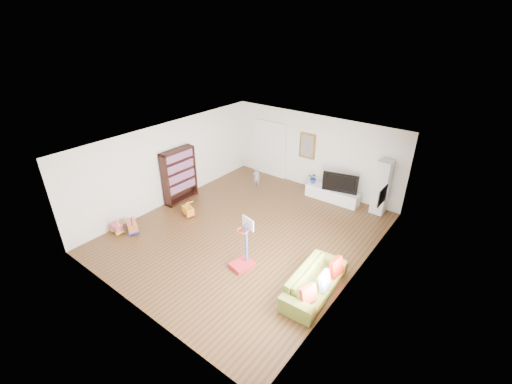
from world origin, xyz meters
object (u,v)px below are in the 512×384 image
Objects in this scene: bookshelf at (179,176)px; media_console at (332,195)px; sofa at (315,282)px; basketball_hoop at (241,244)px.

media_console is at bearing 37.10° from bookshelf.
bookshelf is at bearing 75.92° from sofa.
bookshelf reaches higher than basketball_hoop.
basketball_hoop is at bearing -20.40° from bookshelf.
bookshelf is (-4.12, -3.11, 0.69)m from media_console.
basketball_hoop is at bearing 96.54° from sofa.
bookshelf reaches higher than sofa.
basketball_hoop reaches higher than media_console.
basketball_hoop reaches higher than sofa.
sofa is at bearing 22.00° from basketball_hoop.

